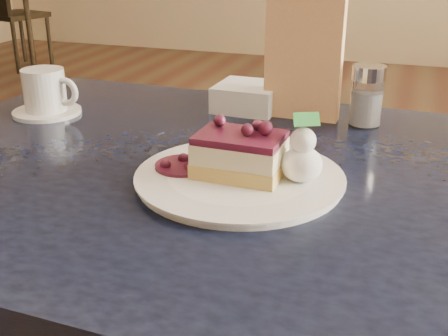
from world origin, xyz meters
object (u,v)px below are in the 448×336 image
(main_table, at_px, (250,216))
(dessert_plate, at_px, (240,178))
(coffee_set, at_px, (46,94))
(cheesecake_slice, at_px, (240,155))

(main_table, xyz_separation_m, dessert_plate, (-0.00, -0.05, 0.09))
(dessert_plate, xyz_separation_m, coffee_set, (-0.47, 0.20, 0.04))
(cheesecake_slice, xyz_separation_m, coffee_set, (-0.47, 0.20, -0.00))
(main_table, distance_m, coffee_set, 0.51)
(main_table, bearing_deg, coffee_set, 164.42)
(main_table, height_order, coffee_set, coffee_set)
(dessert_plate, distance_m, cheesecake_slice, 0.04)
(main_table, bearing_deg, dessert_plate, -90.00)
(cheesecake_slice, bearing_deg, dessert_plate, -178.38)
(main_table, distance_m, cheesecake_slice, 0.14)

